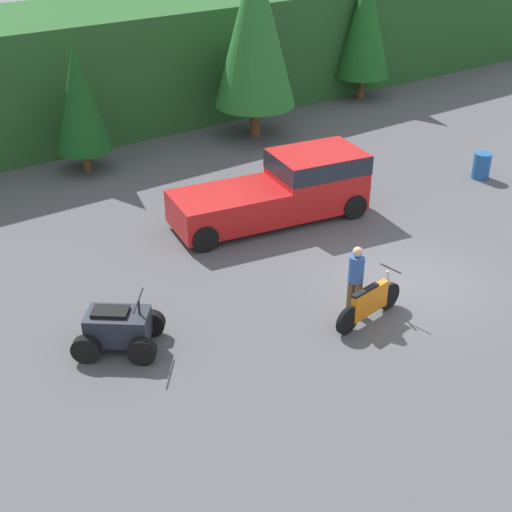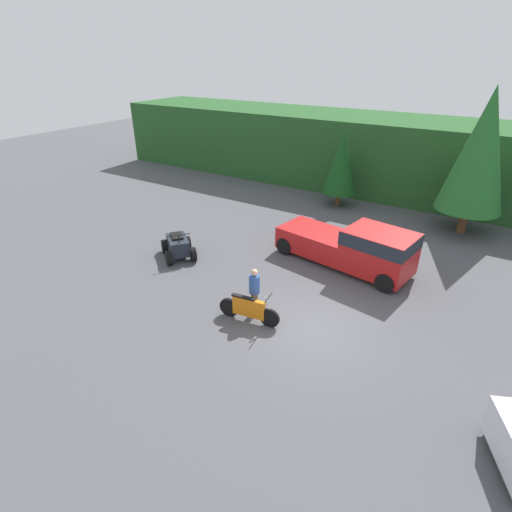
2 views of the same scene
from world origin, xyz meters
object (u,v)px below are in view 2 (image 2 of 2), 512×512
object	(u,v)px
pickup_truck_red	(356,246)
rider_person	(254,290)
dirt_bike	(249,309)
quad_atv	(178,246)

from	to	relation	value
pickup_truck_red	rider_person	size ratio (longest dim) A/B	3.41
dirt_bike	rider_person	world-z (taller)	rider_person
pickup_truck_red	rider_person	bearing A→B (deg)	-99.89
pickup_truck_red	rider_person	xyz separation A→B (m)	(-1.77, -5.00, -0.04)
dirt_bike	quad_atv	xyz separation A→B (m)	(-5.21, 2.33, 0.03)
dirt_bike	rider_person	bearing A→B (deg)	90.32
pickup_truck_red	dirt_bike	world-z (taller)	pickup_truck_red
dirt_bike	quad_atv	size ratio (longest dim) A/B	0.98
rider_person	quad_atv	bearing A→B (deg)	143.08
pickup_truck_red	quad_atv	size ratio (longest dim) A/B	2.70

